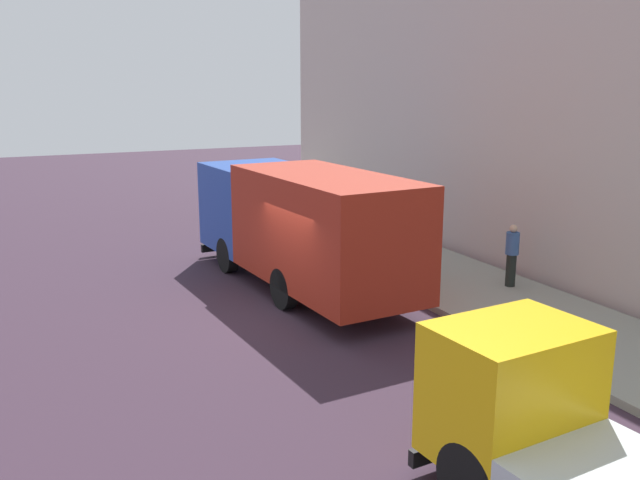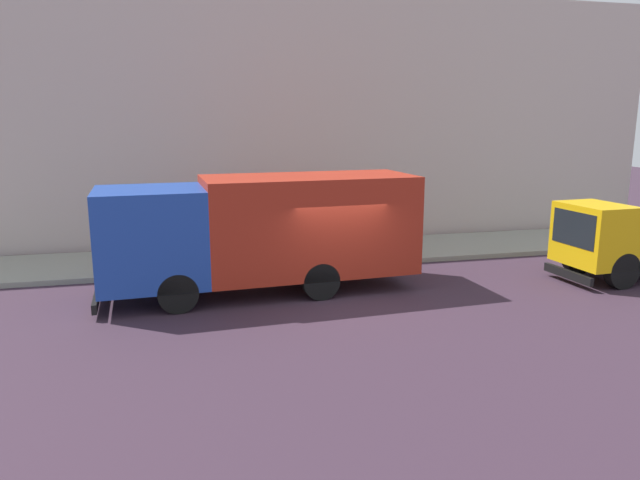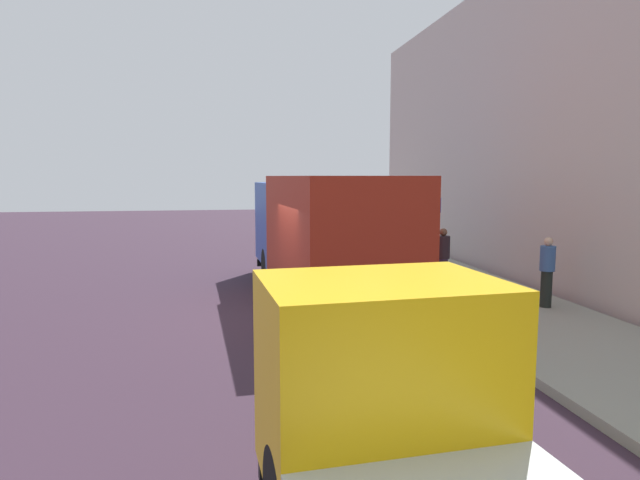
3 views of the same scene
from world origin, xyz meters
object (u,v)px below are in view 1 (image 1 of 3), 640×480
Objects in this scene: large_utility_truck at (300,222)px; small_flatbed_truck at (568,448)px; pedestrian_standing at (512,254)px; street_sign_post at (408,226)px; pedestrian_walking at (412,243)px; traffic_cone_orange at (330,227)px.

small_flatbed_truck is at bearing -99.87° from large_utility_truck.
pedestrian_standing is 2.74m from street_sign_post.
street_sign_post reaches higher than small_flatbed_truck.
pedestrian_walking is 4.96m from traffic_cone_orange.
pedestrian_standing is at bearing -32.90° from large_utility_truck.
street_sign_post is at bearing 64.33° from small_flatbed_truck.
small_flatbed_truck is 15.36m from traffic_cone_orange.
traffic_cone_orange is 5.68m from street_sign_post.
pedestrian_standing is (5.93, 7.76, -0.07)m from small_flatbed_truck.
traffic_cone_orange is at bearing 77.95° from pedestrian_walking.
large_utility_truck is at bearing 155.94° from pedestrian_walking.
pedestrian_walking is 1.02× the size of pedestrian_standing.
pedestrian_standing reaches higher than traffic_cone_orange.
street_sign_post is (2.51, -1.23, -0.11)m from large_utility_truck.
traffic_cone_orange is at bearing -33.11° from pedestrian_standing.
pedestrian_standing is (1.67, -2.07, -0.02)m from pedestrian_walking.
large_utility_truck is at bearing -124.90° from traffic_cone_orange.
pedestrian_walking reaches higher than pedestrian_standing.
street_sign_post is (3.70, 9.22, 0.58)m from small_flatbed_truck.
small_flatbed_truck reaches higher than pedestrian_walking.
pedestrian_walking is 2.23× the size of traffic_cone_orange.
street_sign_post reaches higher than pedestrian_standing.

